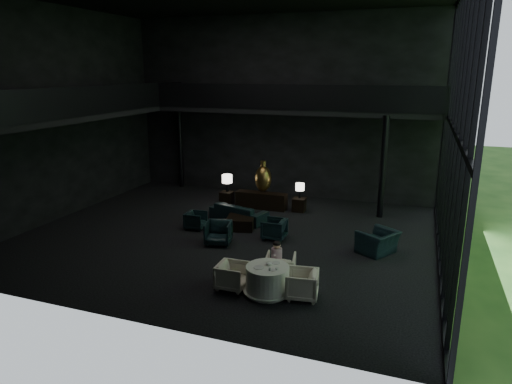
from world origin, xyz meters
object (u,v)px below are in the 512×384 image
(table_lamp_left, at_px, (227,179))
(lounge_armchair_east, at_px, (274,228))
(lounge_armchair_south, at_px, (218,231))
(console, at_px, (261,200))
(dining_chair_north, at_px, (280,265))
(sofa, at_px, (239,208))
(dining_table, at_px, (267,282))
(table_lamp_right, at_px, (300,188))
(lounge_armchair_west, at_px, (196,220))
(side_table_left, at_px, (227,198))
(coffee_table, at_px, (241,223))
(side_table_right, at_px, (299,205))
(dining_chair_west, at_px, (232,275))
(child, at_px, (277,252))
(dining_chair_east, at_px, (302,283))
(window_armchair, at_px, (378,237))
(bronze_urn, at_px, (263,178))

(table_lamp_left, relative_size, lounge_armchair_east, 0.94)
(table_lamp_left, bearing_deg, lounge_armchair_south, -70.23)
(console, bearing_deg, dining_chair_north, -66.27)
(sofa, relative_size, dining_table, 1.93)
(table_lamp_right, height_order, lounge_armchair_west, table_lamp_right)
(side_table_left, distance_m, lounge_armchair_west, 3.29)
(coffee_table, bearing_deg, side_table_right, 62.06)
(dining_chair_west, bearing_deg, lounge_armchair_west, 37.20)
(lounge_armchair_south, bearing_deg, child, -47.40)
(side_table_left, xyz_separation_m, dining_table, (4.25, -7.15, 0.05))
(lounge_armchair_east, xyz_separation_m, coffee_table, (-1.49, 0.62, -0.18))
(dining_table, relative_size, dining_chair_west, 1.66)
(dining_table, bearing_deg, table_lamp_left, 120.50)
(console, relative_size, lounge_armchair_east, 2.76)
(sofa, height_order, dining_chair_north, sofa)
(side_table_left, relative_size, dining_table, 0.44)
(side_table_left, relative_size, dining_chair_west, 0.73)
(lounge_armchair_west, height_order, child, child)
(lounge_armchair_south, distance_m, coffee_table, 1.73)
(lounge_armchair_east, relative_size, lounge_armchair_south, 0.84)
(side_table_left, xyz_separation_m, table_lamp_right, (3.20, 0.17, 0.71))
(dining_chair_north, relative_size, dining_chair_east, 1.04)
(dining_chair_west, bearing_deg, window_armchair, -42.83)
(sofa, distance_m, window_armchair, 5.58)
(bronze_urn, xyz_separation_m, side_table_left, (-1.60, -0.19, -0.96))
(coffee_table, height_order, dining_chair_east, dining_chair_east)
(side_table_left, distance_m, dining_table, 8.32)
(sofa, bearing_deg, lounge_armchair_south, 111.59)
(bronze_urn, height_order, dining_chair_north, bronze_urn)
(window_armchair, bearing_deg, console, -92.06)
(console, height_order, sofa, sofa)
(console, relative_size, window_armchair, 1.79)
(window_armchair, relative_size, coffee_table, 1.24)
(table_lamp_left, relative_size, child, 1.14)
(console, bearing_deg, window_armchair, -33.37)
(dining_chair_north, bearing_deg, window_armchair, -139.49)
(console, height_order, coffee_table, console)
(dining_table, xyz_separation_m, child, (-0.05, 0.95, 0.44))
(console, relative_size, table_lamp_right, 3.54)
(sofa, xyz_separation_m, dining_table, (2.94, -5.28, -0.15))
(coffee_table, xyz_separation_m, dining_chair_north, (2.62, -3.60, 0.21))
(child, bearing_deg, console, -67.07)
(lounge_armchair_east, relative_size, dining_table, 0.61)
(console, relative_size, lounge_armchair_west, 3.40)
(bronze_urn, xyz_separation_m, lounge_armchair_south, (0.01, -4.58, -0.78))
(dining_table, bearing_deg, sofa, 119.10)
(table_lamp_right, bearing_deg, coffee_table, -117.41)
(side_table_left, height_order, dining_chair_north, dining_chair_north)
(side_table_left, bearing_deg, lounge_armchair_south, -69.93)
(lounge_armchair_west, xyz_separation_m, dining_table, (4.06, -3.87, 0.01))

